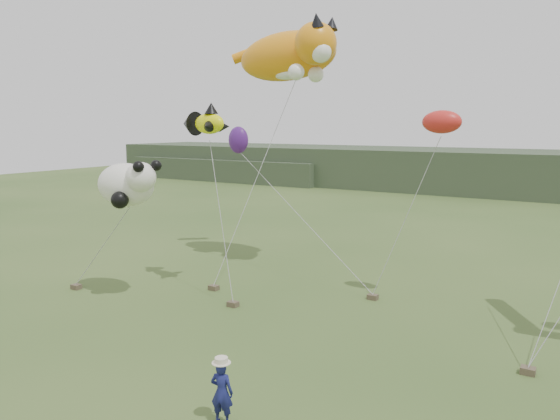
{
  "coord_description": "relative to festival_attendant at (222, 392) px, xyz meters",
  "views": [
    {
      "loc": [
        8.99,
        -10.92,
        6.45
      ],
      "look_at": [
        0.45,
        3.0,
        3.9
      ],
      "focal_mm": 35.0,
      "sensor_mm": 36.0,
      "label": 1
    }
  ],
  "objects": [
    {
      "name": "cat_kite",
      "position": [
        -5.6,
        12.63,
        8.81
      ],
      "size": [
        6.28,
        3.35,
        2.71
      ],
      "color": "orange",
      "rests_on": "ground"
    },
    {
      "name": "ground",
      "position": [
        -2.13,
        2.15,
        -0.71
      ],
      "size": [
        120.0,
        120.0,
        0.0
      ],
      "primitive_type": "plane",
      "color": "#385123",
      "rests_on": "ground"
    },
    {
      "name": "headland",
      "position": [
        -5.24,
        46.83,
        1.21
      ],
      "size": [
        90.0,
        13.0,
        4.0
      ],
      "color": "#2D3D28",
      "rests_on": "ground"
    },
    {
      "name": "sandbag_anchors",
      "position": [
        -3.34,
        6.92,
        -0.62
      ],
      "size": [
        16.71,
        5.24,
        0.19
      ],
      "color": "brown",
      "rests_on": "ground"
    },
    {
      "name": "festival_attendant",
      "position": [
        0.0,
        0.0,
        0.0
      ],
      "size": [
        0.58,
        0.44,
        1.42
      ],
      "primitive_type": "imported",
      "rotation": [
        0.0,
        0.0,
        3.36
      ],
      "color": "navy",
      "rests_on": "ground"
    },
    {
      "name": "panda_kite",
      "position": [
        -8.36,
        5.32,
        3.58
      ],
      "size": [
        2.85,
        1.84,
        1.77
      ],
      "color": "white",
      "rests_on": "ground"
    },
    {
      "name": "misc_kites",
      "position": [
        -3.25,
        11.32,
        5.45
      ],
      "size": [
        11.04,
        2.26,
        1.83
      ],
      "color": "red",
      "rests_on": "ground"
    },
    {
      "name": "fish_kite",
      "position": [
        -6.83,
        7.79,
        5.82
      ],
      "size": [
        2.47,
        1.65,
        1.26
      ],
      "color": "#EFF409",
      "rests_on": "ground"
    }
  ]
}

